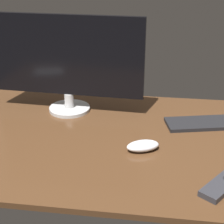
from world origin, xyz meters
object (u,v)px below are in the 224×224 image
monitor (67,61)px  media_remote (221,185)px  keyboard (216,123)px  computer_mouse (143,146)px

monitor → media_remote: size_ratio=3.89×
keyboard → media_remote: (-3.42, -42.96, 0.28)cm
computer_mouse → media_remote: size_ratio=0.71×
keyboard → computer_mouse: computer_mouse is taller
monitor → computer_mouse: size_ratio=5.51×
monitor → media_remote: monitor is taller
media_remote → monitor: bearing=86.4°
keyboard → media_remote: 43.09cm
monitor → keyboard: (61.23, -5.38, -21.12)cm
monitor → computer_mouse: (33.51, -29.78, -20.05)cm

